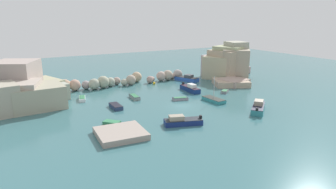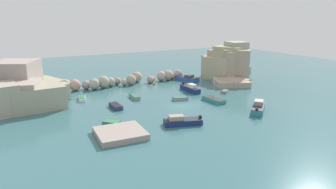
{
  "view_description": "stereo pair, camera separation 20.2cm",
  "coord_description": "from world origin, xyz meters",
  "px_view_note": "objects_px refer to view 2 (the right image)",
  "views": [
    {
      "loc": [
        -27.91,
        -44.57,
        16.17
      ],
      "look_at": [
        0.0,
        5.37,
        1.0
      ],
      "focal_mm": 32.21,
      "sensor_mm": 36.0,
      "label": 1
    },
    {
      "loc": [
        -27.73,
        -44.66,
        16.17
      ],
      "look_at": [
        0.0,
        5.37,
        1.0
      ],
      "focal_mm": 32.21,
      "sensor_mm": 36.0,
      "label": 2
    }
  ],
  "objects_px": {
    "stone_dock": "(120,133)",
    "moored_boat_9": "(225,92)",
    "moored_boat_4": "(135,97)",
    "moored_boat_8": "(112,123)",
    "moored_boat_2": "(182,121)",
    "moored_boat_6": "(116,106)",
    "moored_boat_10": "(187,79)",
    "channel_buoy": "(154,83)",
    "moored_boat_1": "(214,100)",
    "moored_boat_0": "(190,88)",
    "moored_boat_3": "(258,108)",
    "moored_boat_7": "(82,98)",
    "moored_boat_5": "(180,99)"
  },
  "relations": [
    {
      "from": "channel_buoy",
      "to": "moored_boat_4",
      "type": "distance_m",
      "value": 12.85
    },
    {
      "from": "moored_boat_0",
      "to": "moored_boat_5",
      "type": "xyz_separation_m",
      "value": [
        -5.51,
        -4.86,
        -0.36
      ]
    },
    {
      "from": "moored_boat_3",
      "to": "moored_boat_0",
      "type": "bearing_deg",
      "value": 58.36
    },
    {
      "from": "moored_boat_3",
      "to": "moored_boat_9",
      "type": "height_order",
      "value": "moored_boat_3"
    },
    {
      "from": "channel_buoy",
      "to": "moored_boat_10",
      "type": "xyz_separation_m",
      "value": [
        9.1,
        -0.37,
        0.3
      ]
    },
    {
      "from": "moored_boat_4",
      "to": "moored_boat_6",
      "type": "bearing_deg",
      "value": -47.19
    },
    {
      "from": "moored_boat_6",
      "to": "channel_buoy",
      "type": "bearing_deg",
      "value": -45.93
    },
    {
      "from": "stone_dock",
      "to": "moored_boat_4",
      "type": "bearing_deg",
      "value": 61.33
    },
    {
      "from": "moored_boat_1",
      "to": "moored_boat_7",
      "type": "relative_size",
      "value": 1.43
    },
    {
      "from": "moored_boat_3",
      "to": "moored_boat_10",
      "type": "xyz_separation_m",
      "value": [
        2.61,
        26.86,
        -0.06
      ]
    },
    {
      "from": "moored_boat_3",
      "to": "moored_boat_7",
      "type": "xyz_separation_m",
      "value": [
        -24.91,
        21.86,
        -0.35
      ]
    },
    {
      "from": "moored_boat_1",
      "to": "moored_boat_3",
      "type": "height_order",
      "value": "moored_boat_1"
    },
    {
      "from": "moored_boat_8",
      "to": "moored_boat_2",
      "type": "bearing_deg",
      "value": -161.3
    },
    {
      "from": "stone_dock",
      "to": "moored_boat_1",
      "type": "height_order",
      "value": "moored_boat_1"
    },
    {
      "from": "stone_dock",
      "to": "moored_boat_9",
      "type": "xyz_separation_m",
      "value": [
        27.87,
        11.65,
        -0.11
      ]
    },
    {
      "from": "moored_boat_5",
      "to": "moored_boat_0",
      "type": "bearing_deg",
      "value": 56.48
    },
    {
      "from": "stone_dock",
      "to": "moored_boat_4",
      "type": "xyz_separation_m",
      "value": [
        9.26,
        16.93,
        -0.08
      ]
    },
    {
      "from": "moored_boat_0",
      "to": "moored_boat_3",
      "type": "height_order",
      "value": "moored_boat_3"
    },
    {
      "from": "stone_dock",
      "to": "moored_boat_3",
      "type": "relative_size",
      "value": 1.08
    },
    {
      "from": "moored_boat_4",
      "to": "moored_boat_8",
      "type": "distance_m",
      "value": 14.79
    },
    {
      "from": "moored_boat_3",
      "to": "moored_boat_9",
      "type": "relative_size",
      "value": 2.33
    },
    {
      "from": "stone_dock",
      "to": "moored_boat_7",
      "type": "xyz_separation_m",
      "value": [
        -0.17,
        20.76,
        -0.08
      ]
    },
    {
      "from": "moored_boat_3",
      "to": "moored_boat_9",
      "type": "bearing_deg",
      "value": 36.14
    },
    {
      "from": "moored_boat_0",
      "to": "moored_boat_8",
      "type": "height_order",
      "value": "moored_boat_0"
    },
    {
      "from": "moored_boat_6",
      "to": "moored_boat_7",
      "type": "distance_m",
      "value": 9.07
    },
    {
      "from": "moored_boat_8",
      "to": "moored_boat_9",
      "type": "height_order",
      "value": "moored_boat_9"
    },
    {
      "from": "moored_boat_2",
      "to": "moored_boat_8",
      "type": "bearing_deg",
      "value": -11.96
    },
    {
      "from": "moored_boat_0",
      "to": "moored_boat_9",
      "type": "height_order",
      "value": "moored_boat_0"
    },
    {
      "from": "moored_boat_9",
      "to": "moored_boat_10",
      "type": "distance_m",
      "value": 14.12
    },
    {
      "from": "moored_boat_9",
      "to": "moored_boat_2",
      "type": "bearing_deg",
      "value": -4.12
    },
    {
      "from": "moored_boat_4",
      "to": "moored_boat_5",
      "type": "height_order",
      "value": "moored_boat_4"
    },
    {
      "from": "moored_boat_7",
      "to": "moored_boat_9",
      "type": "bearing_deg",
      "value": 85.28
    },
    {
      "from": "moored_boat_8",
      "to": "moored_boat_7",
      "type": "bearing_deg",
      "value": -38.94
    },
    {
      "from": "moored_boat_3",
      "to": "moored_boat_10",
      "type": "relative_size",
      "value": 0.92
    },
    {
      "from": "channel_buoy",
      "to": "stone_dock",
      "type": "bearing_deg",
      "value": -124.93
    },
    {
      "from": "moored_boat_1",
      "to": "moored_boat_9",
      "type": "height_order",
      "value": "moored_boat_1"
    },
    {
      "from": "moored_boat_10",
      "to": "moored_boat_9",
      "type": "bearing_deg",
      "value": -21.58
    },
    {
      "from": "moored_boat_2",
      "to": "channel_buoy",
      "type": "bearing_deg",
      "value": -89.75
    },
    {
      "from": "moored_boat_1",
      "to": "moored_boat_2",
      "type": "xyz_separation_m",
      "value": [
        -11.98,
        -7.8,
        0.21
      ]
    },
    {
      "from": "moored_boat_2",
      "to": "moored_boat_10",
      "type": "distance_m",
      "value": 31.47
    },
    {
      "from": "moored_boat_9",
      "to": "moored_boat_10",
      "type": "relative_size",
      "value": 0.39
    },
    {
      "from": "moored_boat_4",
      "to": "moored_boat_9",
      "type": "xyz_separation_m",
      "value": [
        18.61,
        -5.28,
        -0.03
      ]
    },
    {
      "from": "moored_boat_3",
      "to": "moored_boat_4",
      "type": "relative_size",
      "value": 1.55
    },
    {
      "from": "moored_boat_6",
      "to": "moored_boat_10",
      "type": "xyz_separation_m",
      "value": [
        23.54,
        13.15,
        0.27
      ]
    },
    {
      "from": "channel_buoy",
      "to": "moored_boat_7",
      "type": "xyz_separation_m",
      "value": [
        -18.42,
        -5.36,
        0.01
      ]
    },
    {
      "from": "moored_boat_1",
      "to": "moored_boat_5",
      "type": "relative_size",
      "value": 1.56
    },
    {
      "from": "moored_boat_2",
      "to": "moored_boat_5",
      "type": "relative_size",
      "value": 1.87
    },
    {
      "from": "channel_buoy",
      "to": "moored_boat_4",
      "type": "xyz_separation_m",
      "value": [
        -8.99,
        -9.19,
        0.02
      ]
    },
    {
      "from": "moored_boat_7",
      "to": "moored_boat_8",
      "type": "xyz_separation_m",
      "value": [
        0.63,
        -15.71,
        -0.07
      ]
    },
    {
      "from": "moored_boat_0",
      "to": "moored_boat_1",
      "type": "height_order",
      "value": "moored_boat_1"
    }
  ]
}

